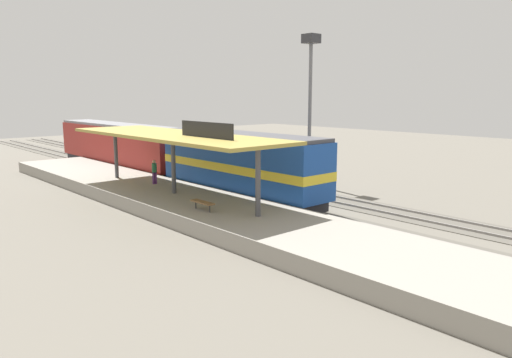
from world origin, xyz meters
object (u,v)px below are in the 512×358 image
at_px(platform_bench, 203,203).
at_px(locomotive, 240,165).
at_px(passenger_carriage_single, 118,146).
at_px(light_mast, 310,78).
at_px(person_waiting, 154,171).

height_order(platform_bench, locomotive, locomotive).
distance_m(locomotive, passenger_carriage_single, 18.00).
xyz_separation_m(platform_bench, locomotive, (6.00, 3.99, 1.07)).
bearing_deg(locomotive, light_mast, 5.03).
bearing_deg(light_mast, person_waiting, 160.84).
relative_size(platform_bench, light_mast, 0.15).
distance_m(platform_bench, person_waiting, 9.00).
height_order(light_mast, person_waiting, light_mast).
bearing_deg(platform_bench, light_mast, 18.71).
height_order(platform_bench, person_waiting, person_waiting).
bearing_deg(platform_bench, passenger_carriage_single, 74.74).
xyz_separation_m(platform_bench, light_mast, (13.80, 4.67, 7.05)).
distance_m(locomotive, person_waiting, 6.14).
xyz_separation_m(platform_bench, person_waiting, (2.13, 8.73, 0.51)).
relative_size(passenger_carriage_single, person_waiting, 11.70).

